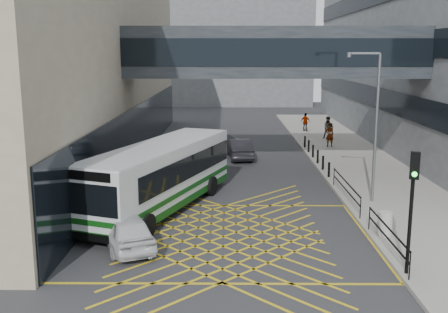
{
  "coord_description": "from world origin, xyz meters",
  "views": [
    {
      "loc": [
        0.18,
        -20.63,
        7.51
      ],
      "look_at": [
        0.0,
        4.0,
        2.6
      ],
      "focal_mm": 42.0,
      "sensor_mm": 36.0,
      "label": 1
    }
  ],
  "objects_px": {
    "traffic_light": "(412,196)",
    "pedestrian_b": "(328,128)",
    "car_white": "(126,230)",
    "pedestrian_c": "(306,122)",
    "car_dark": "(240,149)",
    "street_lamp": "(373,118)",
    "bus": "(162,175)",
    "litter_bin": "(385,224)",
    "pedestrian_a": "(330,135)",
    "car_silver": "(222,142)"
  },
  "relations": [
    {
      "from": "bus",
      "to": "street_lamp",
      "type": "distance_m",
      "value": 10.67
    },
    {
      "from": "street_lamp",
      "to": "pedestrian_a",
      "type": "relative_size",
      "value": 3.91
    },
    {
      "from": "litter_bin",
      "to": "pedestrian_b",
      "type": "relative_size",
      "value": 0.52
    },
    {
      "from": "traffic_light",
      "to": "litter_bin",
      "type": "bearing_deg",
      "value": 99.06
    },
    {
      "from": "bus",
      "to": "car_silver",
      "type": "xyz_separation_m",
      "value": [
        2.71,
        15.13,
        -0.97
      ]
    },
    {
      "from": "bus",
      "to": "car_white",
      "type": "bearing_deg",
      "value": -78.41
    },
    {
      "from": "litter_bin",
      "to": "pedestrian_a",
      "type": "bearing_deg",
      "value": 85.4
    },
    {
      "from": "car_dark",
      "to": "street_lamp",
      "type": "relative_size",
      "value": 0.63
    },
    {
      "from": "pedestrian_b",
      "to": "pedestrian_c",
      "type": "height_order",
      "value": "pedestrian_b"
    },
    {
      "from": "car_white",
      "to": "street_lamp",
      "type": "bearing_deg",
      "value": -175.18
    },
    {
      "from": "car_white",
      "to": "car_dark",
      "type": "distance_m",
      "value": 18.16
    },
    {
      "from": "car_white",
      "to": "pedestrian_c",
      "type": "bearing_deg",
      "value": -134.62
    },
    {
      "from": "car_silver",
      "to": "litter_bin",
      "type": "xyz_separation_m",
      "value": [
        6.9,
        -19.25,
        -0.09
      ]
    },
    {
      "from": "pedestrian_b",
      "to": "street_lamp",
      "type": "bearing_deg",
      "value": -91.37
    },
    {
      "from": "car_silver",
      "to": "pedestrian_a",
      "type": "relative_size",
      "value": 2.56
    },
    {
      "from": "pedestrian_b",
      "to": "pedestrian_a",
      "type": "bearing_deg",
      "value": -95.79
    },
    {
      "from": "traffic_light",
      "to": "street_lamp",
      "type": "xyz_separation_m",
      "value": [
        1.06,
        8.93,
        1.44
      ]
    },
    {
      "from": "car_white",
      "to": "pedestrian_a",
      "type": "bearing_deg",
      "value": -143.05
    },
    {
      "from": "bus",
      "to": "litter_bin",
      "type": "relative_size",
      "value": 11.64
    },
    {
      "from": "street_lamp",
      "to": "car_silver",
      "type": "bearing_deg",
      "value": 140.24
    },
    {
      "from": "bus",
      "to": "car_white",
      "type": "xyz_separation_m",
      "value": [
        -0.79,
        -5.1,
        -1.01
      ]
    },
    {
      "from": "bus",
      "to": "pedestrian_b",
      "type": "bearing_deg",
      "value": 80.04
    },
    {
      "from": "pedestrian_a",
      "to": "pedestrian_c",
      "type": "relative_size",
      "value": 1.1
    },
    {
      "from": "pedestrian_c",
      "to": "car_silver",
      "type": "bearing_deg",
      "value": 85.15
    },
    {
      "from": "car_silver",
      "to": "litter_bin",
      "type": "height_order",
      "value": "car_silver"
    },
    {
      "from": "street_lamp",
      "to": "bus",
      "type": "bearing_deg",
      "value": -152.61
    },
    {
      "from": "bus",
      "to": "litter_bin",
      "type": "bearing_deg",
      "value": -2.85
    },
    {
      "from": "pedestrian_a",
      "to": "pedestrian_c",
      "type": "bearing_deg",
      "value": -98.74
    },
    {
      "from": "car_dark",
      "to": "litter_bin",
      "type": "bearing_deg",
      "value": 102.65
    },
    {
      "from": "car_white",
      "to": "pedestrian_a",
      "type": "relative_size",
      "value": 2.38
    },
    {
      "from": "traffic_light",
      "to": "litter_bin",
      "type": "relative_size",
      "value": 4.23
    },
    {
      "from": "car_dark",
      "to": "pedestrian_c",
      "type": "distance_m",
      "value": 14.0
    },
    {
      "from": "pedestrian_b",
      "to": "pedestrian_c",
      "type": "distance_m",
      "value": 4.68
    },
    {
      "from": "traffic_light",
      "to": "street_lamp",
      "type": "height_order",
      "value": "street_lamp"
    },
    {
      "from": "car_white",
      "to": "street_lamp",
      "type": "relative_size",
      "value": 0.61
    },
    {
      "from": "litter_bin",
      "to": "car_white",
      "type": "bearing_deg",
      "value": -174.65
    },
    {
      "from": "car_white",
      "to": "car_dark",
      "type": "height_order",
      "value": "car_dark"
    },
    {
      "from": "street_lamp",
      "to": "litter_bin",
      "type": "height_order",
      "value": "street_lamp"
    },
    {
      "from": "car_dark",
      "to": "pedestrian_c",
      "type": "relative_size",
      "value": 2.71
    },
    {
      "from": "bus",
      "to": "pedestrian_a",
      "type": "distance_m",
      "value": 19.94
    },
    {
      "from": "pedestrian_c",
      "to": "street_lamp",
      "type": "bearing_deg",
      "value": 123.59
    },
    {
      "from": "street_lamp",
      "to": "car_dark",
      "type": "bearing_deg",
      "value": 140.69
    },
    {
      "from": "traffic_light",
      "to": "pedestrian_b",
      "type": "xyz_separation_m",
      "value": [
        2.65,
        28.27,
        -1.8
      ]
    },
    {
      "from": "litter_bin",
      "to": "pedestrian_c",
      "type": "distance_m",
      "value": 28.94
    },
    {
      "from": "car_white",
      "to": "pedestrian_c",
      "type": "distance_m",
      "value": 31.98
    },
    {
      "from": "street_lamp",
      "to": "pedestrian_a",
      "type": "bearing_deg",
      "value": 108.5
    },
    {
      "from": "street_lamp",
      "to": "car_white",
      "type": "bearing_deg",
      "value": -129.28
    },
    {
      "from": "car_dark",
      "to": "pedestrian_b",
      "type": "relative_size",
      "value": 2.43
    },
    {
      "from": "pedestrian_b",
      "to": "traffic_light",
      "type": "bearing_deg",
      "value": -92.04
    },
    {
      "from": "traffic_light",
      "to": "car_white",
      "type": "bearing_deg",
      "value": 178.64
    }
  ]
}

